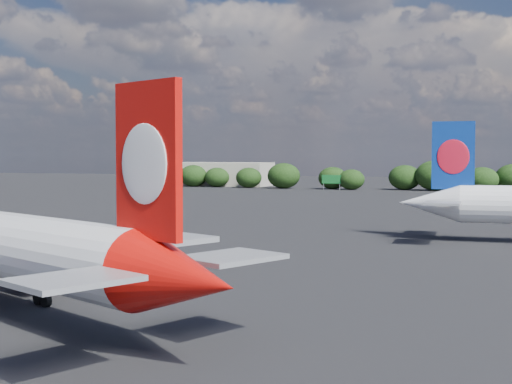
% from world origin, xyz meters
% --- Properties ---
extents(ground, '(500.00, 500.00, 0.00)m').
position_xyz_m(ground, '(0.00, 60.00, 0.00)').
color(ground, black).
rests_on(ground, ground).
extents(terminal_building, '(42.00, 16.00, 8.00)m').
position_xyz_m(terminal_building, '(-65.00, 192.00, 4.00)').
color(terminal_building, '#A29C8C').
rests_on(terminal_building, ground).
extents(highway_sign, '(6.00, 0.30, 4.50)m').
position_xyz_m(highway_sign, '(-18.00, 176.00, 3.13)').
color(highway_sign, '#136226').
rests_on(highway_sign, ground).
extents(billboard_yellow, '(5.00, 0.30, 5.50)m').
position_xyz_m(billboard_yellow, '(12.00, 182.00, 3.87)').
color(billboard_yellow, yellow).
rests_on(billboard_yellow, ground).
extents(horizon_treeline, '(200.27, 15.19, 9.24)m').
position_xyz_m(horizon_treeline, '(9.78, 180.10, 3.88)').
color(horizon_treeline, black).
rests_on(horizon_treeline, ground).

